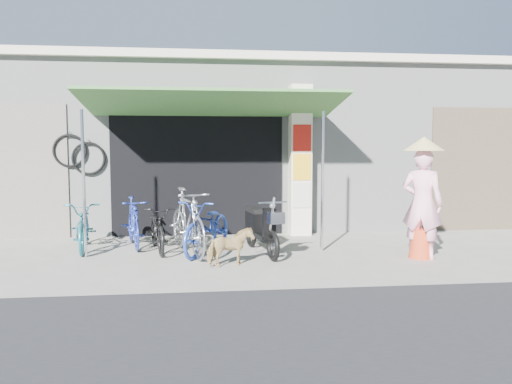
{
  "coord_description": "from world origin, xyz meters",
  "views": [
    {
      "loc": [
        -1.14,
        -7.45,
        1.74
      ],
      "look_at": [
        -0.2,
        1.0,
        1.0
      ],
      "focal_mm": 35.0,
      "sensor_mm": 36.0,
      "label": 1
    }
  ],
  "objects": [
    {
      "name": "bike_teal",
      "position": [
        -3.14,
        1.32,
        0.42
      ],
      "size": [
        0.8,
        1.68,
        0.85
      ],
      "primitive_type": "imported",
      "rotation": [
        0.0,
        0.0,
        0.16
      ],
      "color": "#165C64",
      "rests_on": "ground"
    },
    {
      "name": "bike_black",
      "position": [
        -1.87,
        1.06,
        0.39
      ],
      "size": [
        0.81,
        1.57,
        0.78
      ],
      "primitive_type": "imported",
      "rotation": [
        0.0,
        0.0,
        0.21
      ],
      "color": "black",
      "rests_on": "ground"
    },
    {
      "name": "nun",
      "position": [
        2.34,
        0.05,
        0.94
      ],
      "size": [
        0.76,
        0.73,
        1.93
      ],
      "rotation": [
        0.0,
        0.0,
        2.46
      ],
      "color": "#FFABC9",
      "rests_on": "ground"
    },
    {
      "name": "bike_silver",
      "position": [
        -1.36,
        0.77,
        0.55
      ],
      "size": [
        1.05,
        1.9,
        1.1
      ],
      "primitive_type": "imported",
      "rotation": [
        0.0,
        0.0,
        0.31
      ],
      "color": "#A9A9AD",
      "rests_on": "ground"
    },
    {
      "name": "awning",
      "position": [
        -0.9,
        1.63,
        2.51
      ],
      "size": [
        4.6,
        1.88,
        2.72
      ],
      "color": "#36692F",
      "rests_on": "ground"
    },
    {
      "name": "bicycle_shop",
      "position": [
        -0.0,
        5.09,
        1.83
      ],
      "size": [
        12.3,
        5.3,
        3.66
      ],
      "color": "#A4ABA2",
      "rests_on": "ground"
    },
    {
      "name": "shop_pillar",
      "position": [
        0.85,
        2.45,
        1.5
      ],
      "size": [
        0.42,
        0.44,
        3.0
      ],
      "color": "silver",
      "rests_on": "ground"
    },
    {
      "name": "neighbour_right",
      "position": [
        5.0,
        2.59,
        1.3
      ],
      "size": [
        2.6,
        0.06,
        2.6
      ],
      "primitive_type": "cube",
      "color": "brown",
      "rests_on": "ground"
    },
    {
      "name": "moped",
      "position": [
        -0.16,
        0.69,
        0.42
      ],
      "size": [
        0.56,
        1.63,
        0.93
      ],
      "rotation": [
        0.0,
        0.0,
        0.19
      ],
      "color": "black",
      "rests_on": "ground"
    },
    {
      "name": "bike_navy",
      "position": [
        -1.03,
        0.8,
        0.45
      ],
      "size": [
        1.27,
        1.83,
        0.91
      ],
      "primitive_type": "imported",
      "rotation": [
        0.0,
        0.0,
        -0.43
      ],
      "color": "#223F9E",
      "rests_on": "ground"
    },
    {
      "name": "street_dog",
      "position": [
        -0.72,
        -0.19,
        0.29
      ],
      "size": [
        0.75,
        0.54,
        0.58
      ],
      "primitive_type": "imported",
      "rotation": [
        0.0,
        0.0,
        1.95
      ],
      "color": "tan",
      "rests_on": "ground"
    },
    {
      "name": "bike_blue",
      "position": [
        -2.33,
        1.48,
        0.44
      ],
      "size": [
        0.75,
        1.52,
        0.88
      ],
      "primitive_type": "imported",
      "rotation": [
        0.0,
        0.0,
        0.24
      ],
      "color": "navy",
      "rests_on": "ground"
    },
    {
      "name": "ground",
      "position": [
        0.0,
        0.0,
        0.0
      ],
      "size": [
        80.0,
        80.0,
        0.0
      ],
      "primitive_type": "plane",
      "color": "gray",
      "rests_on": "ground"
    }
  ]
}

